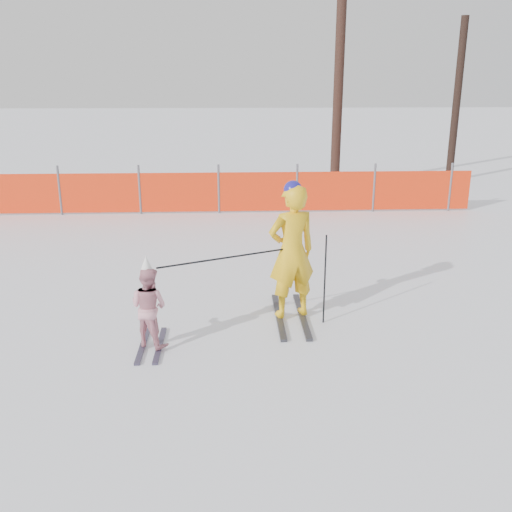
{
  "coord_description": "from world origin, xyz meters",
  "views": [
    {
      "loc": [
        -0.34,
        -6.96,
        3.35
      ],
      "look_at": [
        0.0,
        0.5,
        1.0
      ],
      "focal_mm": 40.0,
      "sensor_mm": 36.0,
      "label": 1
    }
  ],
  "objects": [
    {
      "name": "child",
      "position": [
        -1.4,
        -0.18,
        0.57
      ],
      "size": [
        0.64,
        1.04,
        1.24
      ],
      "color": "black",
      "rests_on": "ground"
    },
    {
      "name": "tree_trunks",
      "position": [
        4.49,
        11.32,
        2.88
      ],
      "size": [
        4.31,
        1.09,
        6.09
      ],
      "color": "#331D16",
      "rests_on": "ground"
    },
    {
      "name": "ski_poles",
      "position": [
        0.14,
        0.34,
        0.89
      ],
      "size": [
        2.26,
        0.77,
        1.3
      ],
      "color": "black",
      "rests_on": "ground"
    },
    {
      "name": "adult",
      "position": [
        0.51,
        0.67,
        1.01
      ],
      "size": [
        0.81,
        1.63,
        2.01
      ],
      "color": "black",
      "rests_on": "ground"
    },
    {
      "name": "safety_fence",
      "position": [
        -1.4,
        7.41,
        0.56
      ],
      "size": [
        14.54,
        0.06,
        1.25
      ],
      "color": "#595960",
      "rests_on": "ground"
    },
    {
      "name": "ground",
      "position": [
        0.0,
        0.0,
        0.0
      ],
      "size": [
        120.0,
        120.0,
        0.0
      ],
      "primitive_type": "plane",
      "color": "white",
      "rests_on": "ground"
    }
  ]
}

